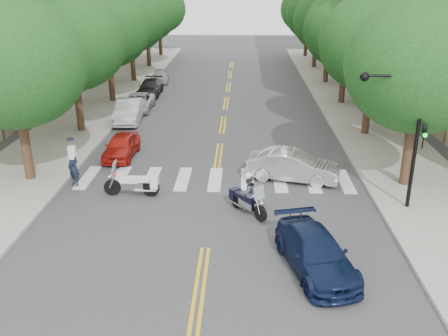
{
  "coord_description": "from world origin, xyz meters",
  "views": [
    {
      "loc": [
        1.25,
        -15.66,
        9.12
      ],
      "look_at": [
        0.49,
        4.67,
        1.3
      ],
      "focal_mm": 40.0,
      "sensor_mm": 36.0,
      "label": 1
    }
  ],
  "objects_px": {
    "officer_standing": "(73,167)",
    "motorcycle_police": "(247,195)",
    "motorcycle_parked": "(136,184)",
    "convertible": "(293,166)",
    "sedan_blue": "(316,253)"
  },
  "relations": [
    {
      "from": "officer_standing",
      "to": "motorcycle_police",
      "type": "bearing_deg",
      "value": 21.09
    },
    {
      "from": "officer_standing",
      "to": "motorcycle_parked",
      "type": "bearing_deg",
      "value": 20.7
    },
    {
      "from": "officer_standing",
      "to": "convertible",
      "type": "distance_m",
      "value": 10.26
    },
    {
      "from": "motorcycle_parked",
      "to": "officer_standing",
      "type": "distance_m",
      "value": 3.31
    },
    {
      "from": "motorcycle_parked",
      "to": "officer_standing",
      "type": "relative_size",
      "value": 1.34
    },
    {
      "from": "motorcycle_police",
      "to": "convertible",
      "type": "height_order",
      "value": "motorcycle_police"
    },
    {
      "from": "motorcycle_police",
      "to": "motorcycle_parked",
      "type": "distance_m",
      "value": 5.13
    },
    {
      "from": "motorcycle_parked",
      "to": "convertible",
      "type": "distance_m",
      "value": 7.39
    },
    {
      "from": "motorcycle_parked",
      "to": "sedan_blue",
      "type": "distance_m",
      "value": 9.15
    },
    {
      "from": "convertible",
      "to": "sedan_blue",
      "type": "relative_size",
      "value": 0.99
    },
    {
      "from": "motorcycle_police",
      "to": "motorcycle_parked",
      "type": "bearing_deg",
      "value": -55.52
    },
    {
      "from": "convertible",
      "to": "officer_standing",
      "type": "bearing_deg",
      "value": 110.68
    },
    {
      "from": "officer_standing",
      "to": "sedan_blue",
      "type": "relative_size",
      "value": 0.42
    },
    {
      "from": "sedan_blue",
      "to": "motorcycle_parked",
      "type": "bearing_deg",
      "value": 126.67
    },
    {
      "from": "convertible",
      "to": "motorcycle_police",
      "type": "bearing_deg",
      "value": 163.87
    }
  ]
}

